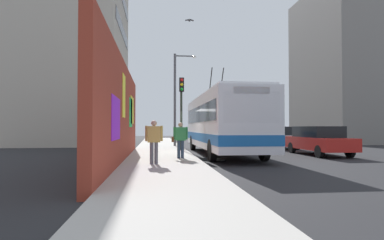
{
  "coord_description": "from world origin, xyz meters",
  "views": [
    {
      "loc": [
        -17.68,
        1.91,
        1.52
      ],
      "look_at": [
        2.31,
        -0.42,
        2.0
      ],
      "focal_mm": 29.59,
      "sensor_mm": 36.0,
      "label": 1
    }
  ],
  "objects_px": {
    "street_lamp": "(177,93)",
    "parked_car_black": "(251,135)",
    "parked_car_silver": "(277,137)",
    "city_bus": "(222,122)",
    "traffic_light": "(181,101)",
    "parked_car_red": "(318,140)",
    "pedestrian_at_curb": "(180,137)",
    "pedestrian_near_wall": "(154,138)"
  },
  "relations": [
    {
      "from": "parked_car_red",
      "to": "pedestrian_at_curb",
      "type": "height_order",
      "value": "pedestrian_at_curb"
    },
    {
      "from": "city_bus",
      "to": "parked_car_black",
      "type": "xyz_separation_m",
      "value": [
        11.33,
        -5.2,
        -1.02
      ]
    },
    {
      "from": "traffic_light",
      "to": "pedestrian_near_wall",
      "type": "bearing_deg",
      "value": 166.99
    },
    {
      "from": "traffic_light",
      "to": "parked_car_black",
      "type": "bearing_deg",
      "value": -36.61
    },
    {
      "from": "parked_car_red",
      "to": "traffic_light",
      "type": "bearing_deg",
      "value": 71.68
    },
    {
      "from": "parked_car_black",
      "to": "street_lamp",
      "type": "bearing_deg",
      "value": 125.17
    },
    {
      "from": "pedestrian_near_wall",
      "to": "parked_car_red",
      "type": "bearing_deg",
      "value": -63.18
    },
    {
      "from": "city_bus",
      "to": "parked_car_red",
      "type": "height_order",
      "value": "city_bus"
    },
    {
      "from": "parked_car_silver",
      "to": "pedestrian_at_curb",
      "type": "xyz_separation_m",
      "value": [
        -8.26,
        7.8,
        0.24
      ]
    },
    {
      "from": "pedestrian_at_curb",
      "to": "street_lamp",
      "type": "relative_size",
      "value": 0.23
    },
    {
      "from": "parked_car_red",
      "to": "pedestrian_at_curb",
      "type": "distance_m",
      "value": 8.17
    },
    {
      "from": "parked_car_red",
      "to": "parked_car_silver",
      "type": "relative_size",
      "value": 1.03
    },
    {
      "from": "city_bus",
      "to": "traffic_light",
      "type": "bearing_deg",
      "value": 56.17
    },
    {
      "from": "parked_car_black",
      "to": "pedestrian_at_curb",
      "type": "relative_size",
      "value": 2.82
    },
    {
      "from": "parked_car_black",
      "to": "pedestrian_near_wall",
      "type": "distance_m",
      "value": 19.09
    },
    {
      "from": "parked_car_black",
      "to": "street_lamp",
      "type": "relative_size",
      "value": 0.65
    },
    {
      "from": "street_lamp",
      "to": "parked_car_black",
      "type": "bearing_deg",
      "value": -54.83
    },
    {
      "from": "parked_car_silver",
      "to": "pedestrian_near_wall",
      "type": "distance_m",
      "value": 13.71
    },
    {
      "from": "parked_car_red",
      "to": "parked_car_silver",
      "type": "bearing_deg",
      "value": 0.0
    },
    {
      "from": "parked_car_red",
      "to": "pedestrian_near_wall",
      "type": "distance_m",
      "value": 10.04
    },
    {
      "from": "parked_car_black",
      "to": "parked_car_silver",
      "type": "bearing_deg",
      "value": -180.0
    },
    {
      "from": "city_bus",
      "to": "pedestrian_at_curb",
      "type": "xyz_separation_m",
      "value": [
        -3.41,
        2.6,
        -0.78
      ]
    },
    {
      "from": "parked_car_red",
      "to": "parked_car_black",
      "type": "height_order",
      "value": "same"
    },
    {
      "from": "pedestrian_at_curb",
      "to": "street_lamp",
      "type": "xyz_separation_m",
      "value": [
        9.62,
        -0.53,
        3.03
      ]
    },
    {
      "from": "parked_car_red",
      "to": "traffic_light",
      "type": "height_order",
      "value": "traffic_light"
    },
    {
      "from": "city_bus",
      "to": "parked_car_red",
      "type": "relative_size",
      "value": 2.34
    },
    {
      "from": "street_lamp",
      "to": "parked_car_red",
      "type": "bearing_deg",
      "value": -134.72
    },
    {
      "from": "parked_car_silver",
      "to": "city_bus",
      "type": "bearing_deg",
      "value": 133.02
    },
    {
      "from": "parked_car_black",
      "to": "traffic_light",
      "type": "relative_size",
      "value": 1.03
    },
    {
      "from": "parked_car_silver",
      "to": "pedestrian_at_curb",
      "type": "relative_size",
      "value": 2.95
    },
    {
      "from": "city_bus",
      "to": "pedestrian_at_curb",
      "type": "height_order",
      "value": "city_bus"
    },
    {
      "from": "city_bus",
      "to": "parked_car_silver",
      "type": "xyz_separation_m",
      "value": [
        4.85,
        -5.2,
        -1.01
      ]
    },
    {
      "from": "pedestrian_near_wall",
      "to": "city_bus",
      "type": "bearing_deg",
      "value": -34.24
    },
    {
      "from": "street_lamp",
      "to": "pedestrian_near_wall",
      "type": "bearing_deg",
      "value": 171.82
    },
    {
      "from": "pedestrian_near_wall",
      "to": "pedestrian_at_curb",
      "type": "distance_m",
      "value": 2.41
    },
    {
      "from": "traffic_light",
      "to": "street_lamp",
      "type": "xyz_separation_m",
      "value": [
        4.77,
        -0.08,
        1.02
      ]
    },
    {
      "from": "city_bus",
      "to": "parked_car_red",
      "type": "xyz_separation_m",
      "value": [
        -0.99,
        -5.2,
        -1.01
      ]
    },
    {
      "from": "parked_car_black",
      "to": "street_lamp",
      "type": "xyz_separation_m",
      "value": [
        -5.12,
        7.27,
        3.27
      ]
    },
    {
      "from": "pedestrian_near_wall",
      "to": "street_lamp",
      "type": "xyz_separation_m",
      "value": [
        11.73,
        -1.69,
        3.0
      ]
    },
    {
      "from": "traffic_light",
      "to": "street_lamp",
      "type": "height_order",
      "value": "street_lamp"
    },
    {
      "from": "parked_car_red",
      "to": "parked_car_silver",
      "type": "xyz_separation_m",
      "value": [
        5.84,
        0.0,
        -0.0
      ]
    },
    {
      "from": "pedestrian_at_curb",
      "to": "traffic_light",
      "type": "bearing_deg",
      "value": -5.28
    }
  ]
}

